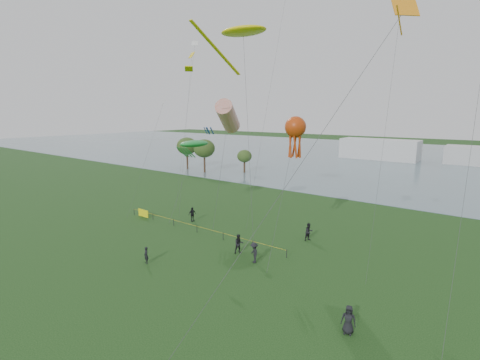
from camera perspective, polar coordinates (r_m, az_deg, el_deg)
The scene contains 17 objects.
ground_plane at distance 26.47m, azimuth -14.19°, elevation -20.72°, with size 400.00×400.00×0.00m, color black.
lake at distance 115.87m, azimuth 28.16°, elevation 2.84°, with size 400.00×120.00×0.08m, color slate.
pavilion_left at distance 113.22m, azimuth 21.88°, elevation 4.71°, with size 22.00×8.00×6.00m, color silver.
trees at distance 83.50m, azimuth -6.27°, elevation 5.16°, with size 18.73×9.66×7.84m.
fence at distance 45.57m, azimuth -12.62°, elevation -6.16°, with size 24.07×0.07×1.05m.
spectator_a at distance 35.03m, azimuth -0.18°, elevation -10.44°, with size 0.95×0.74×1.96m, color black.
spectator_b at distance 33.01m, azimuth 2.33°, elevation -11.83°, with size 1.26×0.72×1.95m, color black.
spectator_c at distance 45.31m, azimuth -7.85°, elevation -5.60°, with size 1.09×0.45×1.86m, color black.
spectator_d at distance 24.55m, azimuth 17.38°, elevation -21.04°, with size 0.92×0.60×1.89m, color black.
spectator_f at distance 34.08m, azimuth -15.15°, elevation -11.81°, with size 0.57×0.38×1.57m, color black.
spectator_g at distance 39.07m, azimuth 11.24°, elevation -8.35°, with size 0.96×0.74×1.97m, color black.
kite_stingray at distance 39.08m, azimuth 0.44°, elevation 23.16°, with size 7.58×10.15×22.51m.
kite_windsock at distance 39.83m, azimuth -2.02°, elevation 10.36°, with size 4.34×5.24×15.33m.
kite_creature at distance 47.04m, azimuth -7.54°, elevation 5.90°, with size 2.61×7.64×10.18m.
kite_octopus at distance 33.39m, azimuth 9.08°, elevation 8.42°, with size 2.00×6.46×13.46m.
kite_delta at distance 23.36m, azimuth 23.77°, elevation 22.41°, with size 8.74×13.10×20.50m.
small_kites at distance 41.50m, azimuth 2.66°, elevation 23.31°, with size 36.60×15.37×16.03m.
Camera 1 is at (18.05, -13.63, 13.75)m, focal length 26.00 mm.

